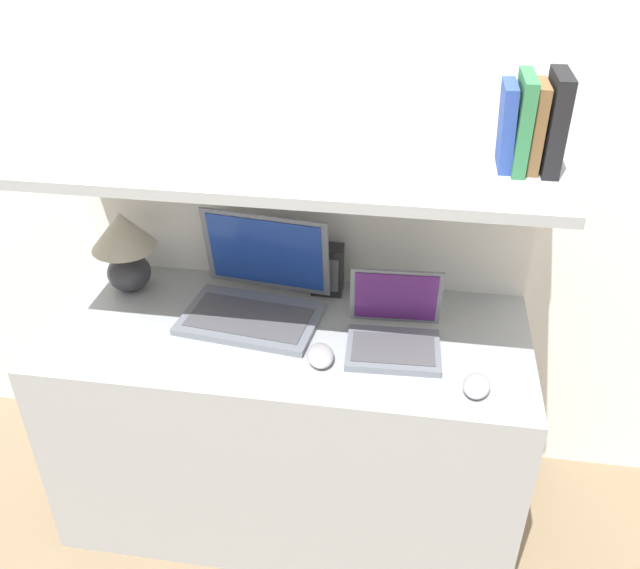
{
  "coord_description": "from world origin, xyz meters",
  "views": [
    {
      "loc": [
        0.33,
        -1.23,
        1.84
      ],
      "look_at": [
        0.1,
        0.29,
        0.88
      ],
      "focal_mm": 38.0,
      "sensor_mm": 36.0,
      "label": 1
    }
  ],
  "objects_px": {
    "laptop_small": "(394,332)",
    "book_green": "(522,122)",
    "book_brown": "(536,127)",
    "computer_mouse": "(320,356)",
    "book_black": "(555,122)",
    "book_blue": "(507,126)",
    "laptop_large": "(256,295)",
    "router_box": "(327,270)",
    "second_mouse": "(477,386)",
    "table_lamp": "(124,244)"
  },
  "relations": [
    {
      "from": "laptop_small",
      "to": "book_green",
      "type": "bearing_deg",
      "value": 18.08
    },
    {
      "from": "laptop_large",
      "to": "book_black",
      "type": "distance_m",
      "value": 0.93
    },
    {
      "from": "table_lamp",
      "to": "computer_mouse",
      "type": "xyz_separation_m",
      "value": [
        0.64,
        -0.27,
        -0.14
      ]
    },
    {
      "from": "computer_mouse",
      "to": "second_mouse",
      "type": "height_order",
      "value": "same"
    },
    {
      "from": "book_black",
      "to": "laptop_large",
      "type": "bearing_deg",
      "value": 178.81
    },
    {
      "from": "laptop_small",
      "to": "book_brown",
      "type": "xyz_separation_m",
      "value": [
        0.29,
        0.09,
        0.57
      ]
    },
    {
      "from": "book_black",
      "to": "book_green",
      "type": "distance_m",
      "value": 0.07
    },
    {
      "from": "book_black",
      "to": "book_blue",
      "type": "height_order",
      "value": "book_black"
    },
    {
      "from": "laptop_large",
      "to": "laptop_small",
      "type": "height_order",
      "value": "laptop_large"
    },
    {
      "from": "router_box",
      "to": "second_mouse",
      "type": "bearing_deg",
      "value": -42.54
    },
    {
      "from": "router_box",
      "to": "book_blue",
      "type": "relative_size",
      "value": 0.79
    },
    {
      "from": "computer_mouse",
      "to": "second_mouse",
      "type": "bearing_deg",
      "value": -8.49
    },
    {
      "from": "book_black",
      "to": "book_brown",
      "type": "distance_m",
      "value": 0.04
    },
    {
      "from": "book_black",
      "to": "router_box",
      "type": "bearing_deg",
      "value": 164.1
    },
    {
      "from": "laptop_small",
      "to": "second_mouse",
      "type": "relative_size",
      "value": 2.4
    },
    {
      "from": "second_mouse",
      "to": "router_box",
      "type": "bearing_deg",
      "value": 137.46
    },
    {
      "from": "book_black",
      "to": "laptop_small",
      "type": "bearing_deg",
      "value": -165.68
    },
    {
      "from": "table_lamp",
      "to": "laptop_small",
      "type": "xyz_separation_m",
      "value": [
        0.83,
        -0.17,
        -0.11
      ]
    },
    {
      "from": "second_mouse",
      "to": "book_green",
      "type": "distance_m",
      "value": 0.65
    },
    {
      "from": "computer_mouse",
      "to": "book_blue",
      "type": "xyz_separation_m",
      "value": [
        0.42,
        0.18,
        0.59
      ]
    },
    {
      "from": "table_lamp",
      "to": "book_blue",
      "type": "relative_size",
      "value": 1.3
    },
    {
      "from": "computer_mouse",
      "to": "book_brown",
      "type": "relative_size",
      "value": 0.58
    },
    {
      "from": "table_lamp",
      "to": "second_mouse",
      "type": "bearing_deg",
      "value": -17.42
    },
    {
      "from": "computer_mouse",
      "to": "router_box",
      "type": "xyz_separation_m",
      "value": [
        -0.03,
        0.34,
        0.06
      ]
    },
    {
      "from": "laptop_large",
      "to": "book_green",
      "type": "distance_m",
      "value": 0.87
    },
    {
      "from": "laptop_large",
      "to": "table_lamp",
      "type": "bearing_deg",
      "value": 170.69
    },
    {
      "from": "laptop_large",
      "to": "book_blue",
      "type": "bearing_deg",
      "value": -1.39
    },
    {
      "from": "laptop_large",
      "to": "book_black",
      "type": "height_order",
      "value": "book_black"
    },
    {
      "from": "computer_mouse",
      "to": "book_green",
      "type": "distance_m",
      "value": 0.77
    },
    {
      "from": "table_lamp",
      "to": "second_mouse",
      "type": "relative_size",
      "value": 2.38
    },
    {
      "from": "book_blue",
      "to": "laptop_small",
      "type": "bearing_deg",
      "value": -159.43
    },
    {
      "from": "router_box",
      "to": "book_blue",
      "type": "bearing_deg",
      "value": -19.44
    },
    {
      "from": "table_lamp",
      "to": "book_brown",
      "type": "height_order",
      "value": "book_brown"
    },
    {
      "from": "book_black",
      "to": "book_green",
      "type": "bearing_deg",
      "value": 180.0
    },
    {
      "from": "book_brown",
      "to": "book_blue",
      "type": "bearing_deg",
      "value": 180.0
    },
    {
      "from": "computer_mouse",
      "to": "book_brown",
      "type": "bearing_deg",
      "value": 20.83
    },
    {
      "from": "router_box",
      "to": "laptop_small",
      "type": "bearing_deg",
      "value": -47.88
    },
    {
      "from": "table_lamp",
      "to": "laptop_large",
      "type": "bearing_deg",
      "value": -9.31
    },
    {
      "from": "book_black",
      "to": "second_mouse",
      "type": "bearing_deg",
      "value": -115.14
    },
    {
      "from": "book_green",
      "to": "book_brown",
      "type": "bearing_deg",
      "value": 0.0
    },
    {
      "from": "laptop_large",
      "to": "computer_mouse",
      "type": "xyz_separation_m",
      "value": [
        0.22,
        -0.2,
        -0.04
      ]
    },
    {
      "from": "second_mouse",
      "to": "router_box",
      "type": "xyz_separation_m",
      "value": [
        -0.44,
        0.4,
        0.06
      ]
    },
    {
      "from": "computer_mouse",
      "to": "book_green",
      "type": "height_order",
      "value": "book_green"
    },
    {
      "from": "book_black",
      "to": "book_blue",
      "type": "xyz_separation_m",
      "value": [
        -0.11,
        0.0,
        -0.01
      ]
    },
    {
      "from": "laptop_large",
      "to": "router_box",
      "type": "height_order",
      "value": "laptop_large"
    },
    {
      "from": "router_box",
      "to": "book_black",
      "type": "xyz_separation_m",
      "value": [
        0.55,
        -0.16,
        0.54
      ]
    },
    {
      "from": "laptop_small",
      "to": "book_brown",
      "type": "height_order",
      "value": "book_brown"
    },
    {
      "from": "laptop_small",
      "to": "book_blue",
      "type": "bearing_deg",
      "value": 20.57
    },
    {
      "from": "second_mouse",
      "to": "table_lamp",
      "type": "bearing_deg",
      "value": 162.58
    },
    {
      "from": "second_mouse",
      "to": "router_box",
      "type": "relative_size",
      "value": 0.69
    }
  ]
}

